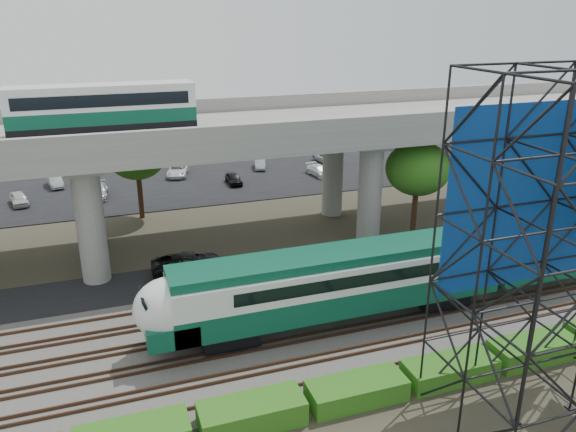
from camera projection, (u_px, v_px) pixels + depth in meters
name	position (u px, v px, depth m)	size (l,w,h in m)	color
ground	(303.00, 354.00, 29.46)	(140.00, 140.00, 0.00)	#474233
ballast_bed	(291.00, 333.00, 31.20)	(90.00, 12.00, 0.20)	slate
service_road	(250.00, 271.00, 38.77)	(90.00, 5.00, 0.08)	black
parking_lot	(191.00, 180.00, 59.62)	(90.00, 18.00, 0.08)	black
harbor_water	(164.00, 139.00, 79.16)	(140.00, 40.00, 0.03)	#4A5E7A
rail_tracks	(291.00, 330.00, 31.14)	(90.00, 9.52, 0.16)	#472D1E
commuter_train	(376.00, 274.00, 31.81)	(29.30, 3.06, 4.30)	black
overpass	(219.00, 139.00, 40.65)	(80.00, 12.00, 12.40)	#9E9B93
scaffold_tower	(572.00, 263.00, 22.39)	(9.36, 6.36, 15.00)	black
hedge_strip	(357.00, 390.00, 25.76)	(34.60, 1.80, 1.20)	#2B6216
trees	(165.00, 178.00, 40.46)	(40.94, 16.94, 7.69)	#382314
suv	(189.00, 264.00, 38.13)	(2.32, 5.03, 1.40)	black
parked_cars	(199.00, 175.00, 59.34)	(35.19, 9.47, 1.21)	silver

